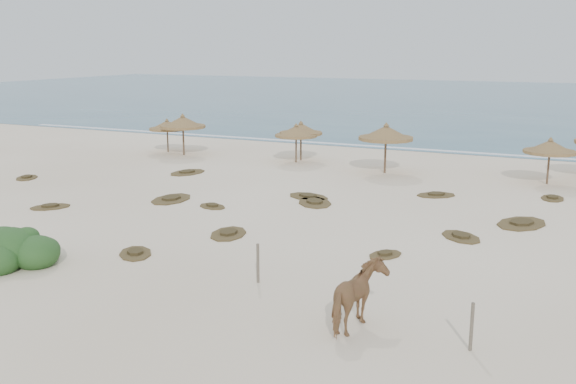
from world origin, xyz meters
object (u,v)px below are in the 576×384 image
Objects in this scene: palapa_1 at (183,123)px; bush at (11,250)px; palapa_0 at (167,126)px; horse at (359,297)px.

bush is (7.37, -21.69, -1.75)m from palapa_1.
palapa_0 is 1.43× the size of horse.
palapa_0 is 24.21m from bush.
palapa_1 is (1.79, -0.68, 0.38)m from palapa_0.
horse reaches higher than bush.
palapa_0 is 0.88× the size of palapa_1.
palapa_1 is 29.46m from horse.
horse is at bearing -45.99° from palapa_0.
palapa_0 is at bearing 112.27° from bush.
palapa_1 reaches higher than bush.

